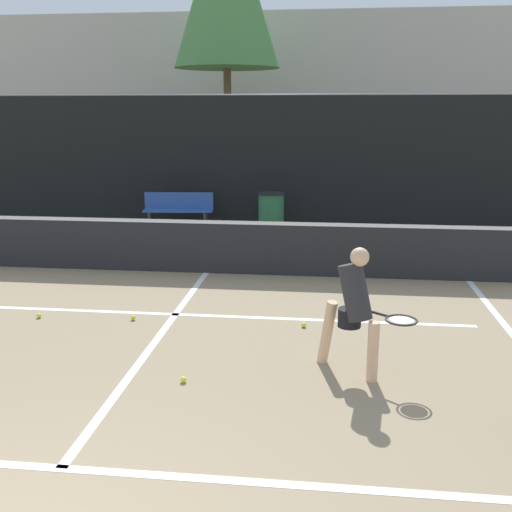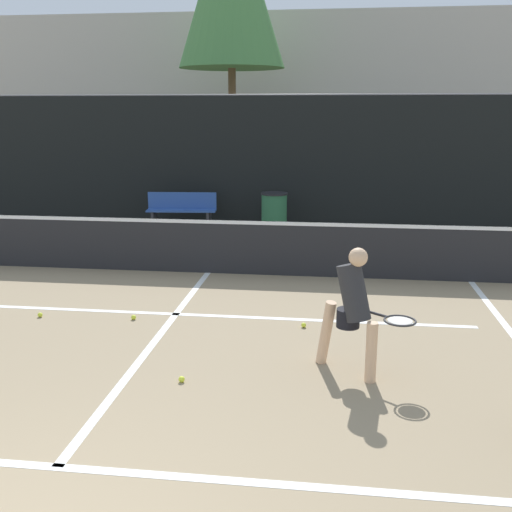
{
  "view_description": "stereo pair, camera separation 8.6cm",
  "coord_description": "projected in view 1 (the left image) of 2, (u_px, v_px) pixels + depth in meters",
  "views": [
    {
      "loc": [
        2.07,
        -2.55,
        2.83
      ],
      "look_at": [
        1.18,
        5.01,
        0.95
      ],
      "focal_mm": 42.0,
      "sensor_mm": 36.0,
      "label": 1
    },
    {
      "loc": [
        2.15,
        -2.54,
        2.83
      ],
      "look_at": [
        1.18,
        5.01,
        0.95
      ],
      "focal_mm": 42.0,
      "sensor_mm": 36.0,
      "label": 2
    }
  ],
  "objects": [
    {
      "name": "court_baseline_near",
      "position": [
        61.0,
        468.0,
        4.83
      ],
      "size": [
        11.0,
        0.1,
        0.01
      ],
      "primitive_type": "cube",
      "color": "white",
      "rests_on": "ground"
    },
    {
      "name": "court_service_line",
      "position": [
        175.0,
        314.0,
        8.45
      ],
      "size": [
        8.25,
        0.1,
        0.01
      ],
      "primitive_type": "cube",
      "color": "white",
      "rests_on": "ground"
    },
    {
      "name": "court_center_mark",
      "position": [
        161.0,
        334.0,
        7.72
      ],
      "size": [
        0.1,
        5.98,
        0.01
      ],
      "primitive_type": "cube",
      "color": "white",
      "rests_on": "ground"
    },
    {
      "name": "net",
      "position": [
        206.0,
        245.0,
        10.48
      ],
      "size": [
        11.09,
        0.09,
        1.07
      ],
      "color": "slate",
      "rests_on": "ground"
    },
    {
      "name": "fence_back",
      "position": [
        243.0,
        161.0,
        14.77
      ],
      "size": [
        24.0,
        0.06,
        3.17
      ],
      "color": "black",
      "rests_on": "ground"
    },
    {
      "name": "player_practicing",
      "position": [
        355.0,
        305.0,
        6.4
      ],
      "size": [
        1.14,
        0.71,
        1.43
      ],
      "rotation": [
        0.0,
        0.0,
        -0.68
      ],
      "color": "#DBAD84",
      "rests_on": "ground"
    },
    {
      "name": "tennis_ball_scattered_1",
      "position": [
        133.0,
        318.0,
        8.23
      ],
      "size": [
        0.07,
        0.07,
        0.07
      ],
      "primitive_type": "sphere",
      "color": "#D1E033",
      "rests_on": "ground"
    },
    {
      "name": "tennis_ball_scattered_3",
      "position": [
        304.0,
        325.0,
        7.96
      ],
      "size": [
        0.07,
        0.07,
        0.07
      ],
      "primitive_type": "sphere",
      "color": "#D1E033",
      "rests_on": "ground"
    },
    {
      "name": "tennis_ball_scattered_5",
      "position": [
        39.0,
        316.0,
        8.31
      ],
      "size": [
        0.07,
        0.07,
        0.07
      ],
      "primitive_type": "sphere",
      "color": "#D1E033",
      "rests_on": "ground"
    },
    {
      "name": "tennis_ball_scattered_8",
      "position": [
        183.0,
        380.0,
        6.35
      ],
      "size": [
        0.07,
        0.07,
        0.07
      ],
      "primitive_type": "sphere",
      "color": "#D1E033",
      "rests_on": "ground"
    },
    {
      "name": "courtside_bench",
      "position": [
        178.0,
        209.0,
        14.47
      ],
      "size": [
        1.69,
        0.53,
        0.86
      ],
      "rotation": [
        0.0,
        0.0,
        0.09
      ],
      "color": "#2D519E",
      "rests_on": "ground"
    },
    {
      "name": "trash_bin",
      "position": [
        271.0,
        212.0,
        14.08
      ],
      "size": [
        0.63,
        0.63,
        0.92
      ],
      "color": "#28603D",
      "rests_on": "ground"
    },
    {
      "name": "parked_car",
      "position": [
        182.0,
        188.0,
        17.55
      ],
      "size": [
        1.66,
        4.66,
        1.33
      ],
      "color": "black",
      "rests_on": "ground"
    },
    {
      "name": "building_far",
      "position": [
        281.0,
        96.0,
        26.15
      ],
      "size": [
        36.0,
        2.4,
        6.73
      ],
      "primitive_type": "cube",
      "color": "#B2ADA3",
      "rests_on": "ground"
    }
  ]
}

